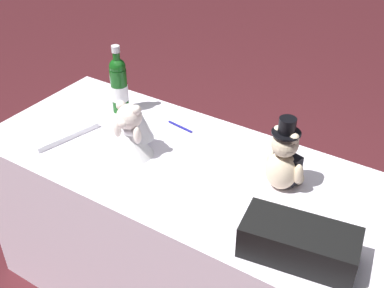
{
  "coord_description": "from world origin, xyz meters",
  "views": [
    {
      "loc": [
        -0.78,
        1.22,
        1.86
      ],
      "look_at": [
        0.0,
        0.0,
        0.87
      ],
      "focal_mm": 44.89,
      "sensor_mm": 36.0,
      "label": 1
    }
  ],
  "objects_px": {
    "signing_pen": "(181,127)",
    "gift_case_black": "(299,243)",
    "champagne_bottle": "(119,84)",
    "guestbook": "(56,128)",
    "teddy_bear_groom": "(284,160)",
    "teddy_bear_bride": "(133,131)"
  },
  "relations": [
    {
      "from": "teddy_bear_groom",
      "to": "gift_case_black",
      "type": "xyz_separation_m",
      "value": [
        -0.18,
        0.28,
        -0.06
      ]
    },
    {
      "from": "champagne_bottle",
      "to": "signing_pen",
      "type": "xyz_separation_m",
      "value": [
        -0.31,
        -0.02,
        -0.13
      ]
    },
    {
      "from": "signing_pen",
      "to": "gift_case_black",
      "type": "xyz_separation_m",
      "value": [
        -0.69,
        0.41,
        0.05
      ]
    },
    {
      "from": "champagne_bottle",
      "to": "guestbook",
      "type": "distance_m",
      "value": 0.32
    },
    {
      "from": "signing_pen",
      "to": "gift_case_black",
      "type": "height_order",
      "value": "gift_case_black"
    },
    {
      "from": "champagne_bottle",
      "to": "signing_pen",
      "type": "distance_m",
      "value": 0.34
    },
    {
      "from": "guestbook",
      "to": "teddy_bear_bride",
      "type": "bearing_deg",
      "value": -158.56
    },
    {
      "from": "teddy_bear_bride",
      "to": "champagne_bottle",
      "type": "relative_size",
      "value": 0.74
    },
    {
      "from": "teddy_bear_bride",
      "to": "signing_pen",
      "type": "bearing_deg",
      "value": -103.21
    },
    {
      "from": "teddy_bear_groom",
      "to": "signing_pen",
      "type": "bearing_deg",
      "value": -13.83
    },
    {
      "from": "teddy_bear_bride",
      "to": "champagne_bottle",
      "type": "height_order",
      "value": "champagne_bottle"
    },
    {
      "from": "champagne_bottle",
      "to": "teddy_bear_bride",
      "type": "bearing_deg",
      "value": 138.38
    },
    {
      "from": "champagne_bottle",
      "to": "gift_case_black",
      "type": "bearing_deg",
      "value": 158.8
    },
    {
      "from": "teddy_bear_groom",
      "to": "guestbook",
      "type": "bearing_deg",
      "value": 10.12
    },
    {
      "from": "champagne_bottle",
      "to": "gift_case_black",
      "type": "distance_m",
      "value": 1.08
    },
    {
      "from": "teddy_bear_groom",
      "to": "guestbook",
      "type": "height_order",
      "value": "teddy_bear_groom"
    },
    {
      "from": "teddy_bear_groom",
      "to": "signing_pen",
      "type": "relative_size",
      "value": 2.06
    },
    {
      "from": "teddy_bear_bride",
      "to": "gift_case_black",
      "type": "height_order",
      "value": "teddy_bear_bride"
    },
    {
      "from": "signing_pen",
      "to": "guestbook",
      "type": "distance_m",
      "value": 0.53
    },
    {
      "from": "champagne_bottle",
      "to": "guestbook",
      "type": "relative_size",
      "value": 1.09
    },
    {
      "from": "champagne_bottle",
      "to": "guestbook",
      "type": "height_order",
      "value": "champagne_bottle"
    },
    {
      "from": "teddy_bear_bride",
      "to": "gift_case_black",
      "type": "distance_m",
      "value": 0.77
    }
  ]
}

